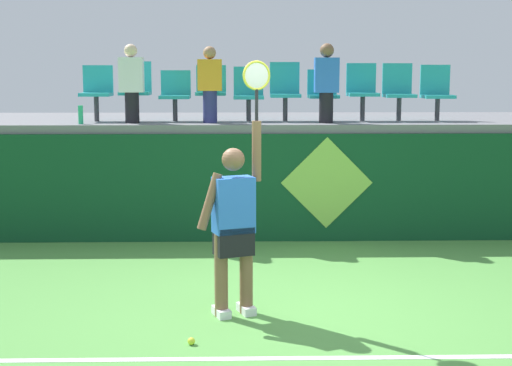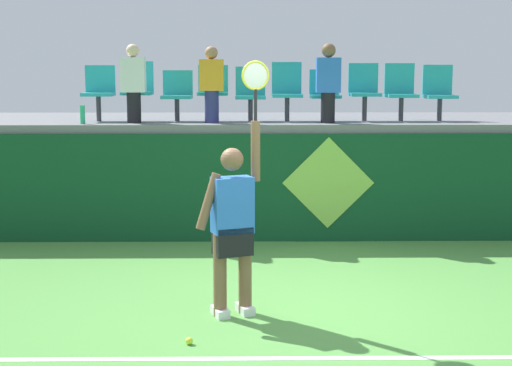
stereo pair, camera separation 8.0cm
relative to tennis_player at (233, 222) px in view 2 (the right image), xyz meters
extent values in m
plane|color=#519342|center=(0.48, 0.04, -0.92)|extent=(40.00, 40.00, 0.00)
cube|color=#0F4223|center=(0.48, 3.21, -0.17)|extent=(10.77, 0.20, 1.50)
cube|color=slate|center=(0.48, 4.67, 0.64)|extent=(10.77, 3.01, 0.12)
cube|color=white|center=(0.48, -1.14, -0.92)|extent=(9.69, 0.08, 0.01)
cube|color=white|center=(-0.13, -0.05, -0.88)|extent=(0.20, 0.29, 0.08)
cube|color=white|center=(0.12, 0.04, -0.88)|extent=(0.20, 0.29, 0.08)
cylinder|color=brown|center=(-0.13, -0.05, -0.51)|extent=(0.13, 0.13, 0.82)
cylinder|color=brown|center=(0.12, 0.04, -0.51)|extent=(0.13, 0.13, 0.82)
cube|color=black|center=(-0.01, 0.00, -0.18)|extent=(0.41, 0.33, 0.28)
cube|color=blue|center=(-0.01, 0.00, 0.17)|extent=(0.43, 0.34, 0.54)
sphere|color=brown|center=(-0.01, 0.00, 0.61)|extent=(0.22, 0.22, 0.22)
cylinder|color=brown|center=(-0.23, -0.09, 0.22)|extent=(0.27, 0.18, 0.55)
cylinder|color=brown|center=(0.22, 0.08, 0.68)|extent=(0.09, 0.09, 0.58)
cylinder|color=black|center=(0.22, 0.08, 1.12)|extent=(0.03, 0.03, 0.30)
torus|color=gold|center=(0.22, 0.08, 1.40)|extent=(0.27, 0.12, 0.28)
ellipsoid|color=silver|center=(0.22, 0.08, 1.40)|extent=(0.23, 0.10, 0.24)
sphere|color=#D1E533|center=(-0.37, -0.81, -0.89)|extent=(0.07, 0.07, 0.07)
cylinder|color=#26B272|center=(-2.16, 3.40, 0.83)|extent=(0.07, 0.07, 0.26)
cylinder|color=#38383D|center=(-2.04, 3.94, 0.89)|extent=(0.07, 0.07, 0.37)
cube|color=teal|center=(-2.04, 3.94, 1.10)|extent=(0.44, 0.42, 0.05)
cube|color=teal|center=(-2.04, 4.13, 1.32)|extent=(0.44, 0.04, 0.40)
cylinder|color=#38383D|center=(-1.47, 3.94, 0.90)|extent=(0.07, 0.07, 0.38)
cube|color=teal|center=(-1.47, 3.94, 1.11)|extent=(0.44, 0.42, 0.05)
cube|color=teal|center=(-1.47, 4.13, 1.36)|extent=(0.44, 0.04, 0.44)
cylinder|color=#38383D|center=(-0.89, 3.94, 0.87)|extent=(0.07, 0.07, 0.33)
cube|color=teal|center=(-0.89, 3.94, 1.06)|extent=(0.44, 0.42, 0.05)
cube|color=teal|center=(-0.89, 4.13, 1.26)|extent=(0.44, 0.04, 0.36)
cylinder|color=#38383D|center=(-0.36, 3.94, 0.89)|extent=(0.07, 0.07, 0.38)
cube|color=teal|center=(-0.36, 3.94, 1.11)|extent=(0.44, 0.42, 0.05)
cube|color=teal|center=(-0.36, 4.13, 1.33)|extent=(0.44, 0.04, 0.39)
cylinder|color=#38383D|center=(0.19, 3.94, 0.87)|extent=(0.07, 0.07, 0.32)
cube|color=teal|center=(0.19, 3.94, 1.05)|extent=(0.44, 0.42, 0.05)
cube|color=teal|center=(0.19, 4.13, 1.29)|extent=(0.44, 0.04, 0.42)
cylinder|color=#38383D|center=(0.73, 3.94, 0.88)|extent=(0.07, 0.07, 0.35)
cube|color=teal|center=(0.73, 3.94, 1.08)|extent=(0.44, 0.42, 0.05)
cube|color=teal|center=(0.73, 4.13, 1.33)|extent=(0.44, 0.04, 0.46)
cylinder|color=#38383D|center=(1.29, 3.94, 0.87)|extent=(0.07, 0.07, 0.34)
cube|color=teal|center=(1.29, 3.94, 1.06)|extent=(0.44, 0.42, 0.05)
cube|color=teal|center=(1.29, 4.13, 1.27)|extent=(0.44, 0.04, 0.37)
cylinder|color=#38383D|center=(1.87, 3.94, 0.89)|extent=(0.07, 0.07, 0.36)
cube|color=teal|center=(1.87, 3.94, 1.09)|extent=(0.44, 0.42, 0.05)
cube|color=teal|center=(1.87, 4.13, 1.33)|extent=(0.44, 0.04, 0.43)
cylinder|color=#38383D|center=(2.41, 3.94, 0.88)|extent=(0.07, 0.07, 0.35)
cube|color=teal|center=(2.41, 3.94, 1.07)|extent=(0.44, 0.42, 0.05)
cube|color=teal|center=(2.41, 4.13, 1.32)|extent=(0.44, 0.04, 0.45)
cylinder|color=#38383D|center=(2.98, 3.94, 0.87)|extent=(0.07, 0.07, 0.33)
cube|color=teal|center=(2.98, 3.94, 1.06)|extent=(0.44, 0.42, 0.05)
cube|color=teal|center=(2.98, 4.13, 1.31)|extent=(0.44, 0.04, 0.44)
cylinder|color=black|center=(1.29, 3.56, 0.92)|extent=(0.20, 0.20, 0.43)
cube|color=blue|center=(1.29, 3.56, 1.38)|extent=(0.34, 0.20, 0.49)
sphere|color=brown|center=(1.29, 3.56, 1.72)|extent=(0.20, 0.20, 0.20)
cylinder|color=black|center=(-1.47, 3.60, 0.92)|extent=(0.20, 0.20, 0.43)
cube|color=white|center=(-1.47, 3.60, 1.38)|extent=(0.34, 0.20, 0.49)
sphere|color=beige|center=(-1.47, 3.60, 1.72)|extent=(0.19, 0.19, 0.19)
cylinder|color=navy|center=(-0.36, 3.60, 0.93)|extent=(0.20, 0.20, 0.46)
cube|color=orange|center=(-0.36, 3.60, 1.38)|extent=(0.34, 0.20, 0.44)
sphere|color=#A87A56|center=(-0.36, 3.60, 1.69)|extent=(0.18, 0.18, 0.18)
cube|color=#0F4223|center=(1.26, 3.11, -0.92)|extent=(0.90, 0.01, 0.00)
plane|color=#8CC64C|center=(1.26, 3.10, -0.09)|extent=(1.27, 0.00, 1.27)
camera|label=1|loc=(0.06, -7.03, 1.46)|focal=52.24mm
camera|label=2|loc=(0.14, -7.03, 1.46)|focal=52.24mm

